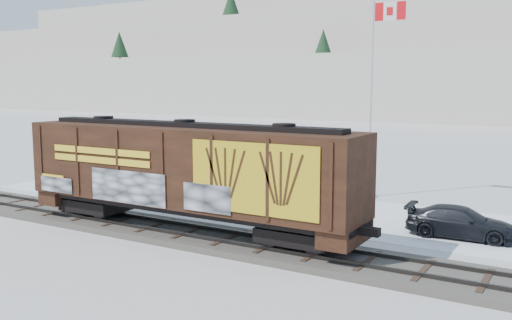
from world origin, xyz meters
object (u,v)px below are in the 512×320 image
Objects in this scene: car_white at (218,195)px; car_dark at (461,222)px; hopper_railcar at (185,170)px; flagpole at (372,126)px; car_silver at (166,177)px.

car_dark reaches higher than car_white.
flagpole is at bearing 73.14° from hopper_railcar.
flagpole is at bearing 40.98° from car_dark.
car_silver is 6.25m from car_white.
car_silver is 1.00× the size of car_dark.
car_dark is at bearing -104.23° from car_silver.
car_dark is (10.24, 6.02, -2.27)m from hopper_railcar.
car_dark is (6.41, -6.63, -3.48)m from flagpole.
car_silver reaches higher than car_dark.
car_silver is at bearing -158.98° from flagpole.
car_dark is (18.11, -2.13, -0.12)m from car_silver.
hopper_railcar is at bearing 117.35° from car_dark.
car_silver is 1.14× the size of car_white.
car_white is 12.44m from car_dark.
hopper_railcar is at bearing -152.81° from car_white.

